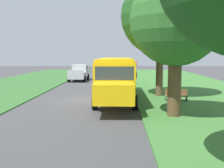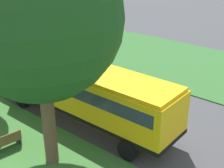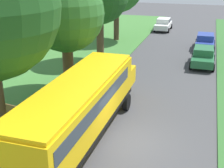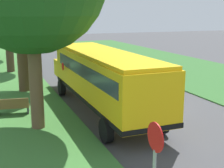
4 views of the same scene
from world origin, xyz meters
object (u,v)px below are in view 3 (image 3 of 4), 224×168
car_green_nearest (203,55)px  car_blue_middle (205,40)px  oak_tree_roadside_mid (65,12)px  school_bus (81,104)px  car_white_furthest (163,24)px  park_bench (15,111)px

car_green_nearest → car_blue_middle: size_ratio=1.00×
car_blue_middle → oak_tree_roadside_mid: (-8.67, -14.70, 4.48)m
car_blue_middle → school_bus: bearing=-104.5°
car_green_nearest → oak_tree_roadside_mid: oak_tree_roadside_mid is taller
school_bus → car_green_nearest: (5.29, 14.53, -1.05)m
car_white_furthest → oak_tree_roadside_mid: (-3.07, -23.23, 4.48)m
car_white_furthest → park_bench: car_white_furthest is taller
car_white_furthest → school_bus: bearing=-89.4°
car_green_nearest → car_white_furthest: size_ratio=1.00×
school_bus → car_white_furthest: size_ratio=2.82×
car_green_nearest → car_blue_middle: same height
car_green_nearest → park_bench: car_green_nearest is taller
car_blue_middle → car_green_nearest: bearing=-90.0°
car_blue_middle → car_white_furthest: bearing=123.3°
car_green_nearest → car_white_furthest: 15.57m
car_green_nearest → car_white_furthest: (-5.60, 14.53, 0.00)m
car_white_furthest → oak_tree_roadside_mid: 23.86m
oak_tree_roadside_mid → car_white_furthest: bearing=82.5°
school_bus → oak_tree_roadside_mid: (-3.38, 5.82, 3.44)m
park_bench → car_blue_middle: bearing=63.7°
car_white_furthest → park_bench: bearing=-98.3°
car_green_nearest → oak_tree_roadside_mid: (-8.67, -8.71, 4.48)m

